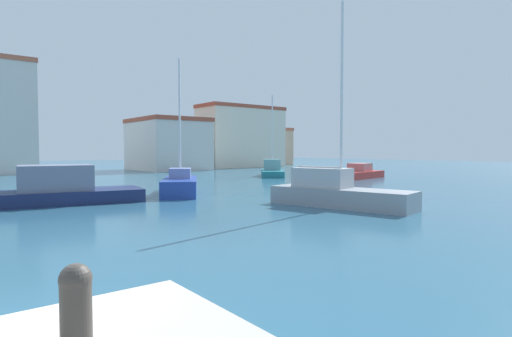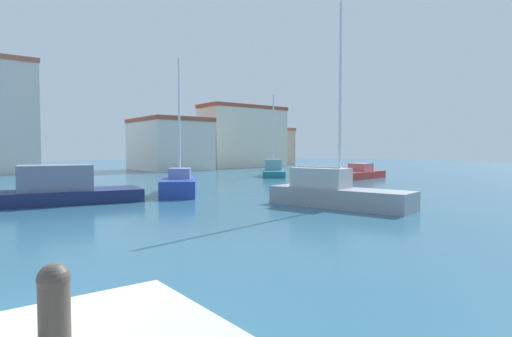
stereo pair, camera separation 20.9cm
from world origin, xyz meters
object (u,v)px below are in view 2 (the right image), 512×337
(motorboat_red_center_channel, at_px, (357,174))
(motorboat_navy_behind_lamppost, at_px, (48,190))
(sailboat_blue_far_right, at_px, (180,184))
(sailboat_teal_mid_harbor, at_px, (273,170))
(sailboat_grey_near_pier, at_px, (335,192))
(mooring_bollard, at_px, (54,301))

(motorboat_red_center_channel, xyz_separation_m, motorboat_navy_behind_lamppost, (-25.11, -2.42, 0.21))
(sailboat_blue_far_right, height_order, motorboat_navy_behind_lamppost, sailboat_blue_far_right)
(sailboat_teal_mid_harbor, bearing_deg, sailboat_grey_near_pier, -122.83)
(mooring_bollard, distance_m, sailboat_teal_mid_harbor, 36.29)
(motorboat_red_center_channel, bearing_deg, motorboat_navy_behind_lamppost, -174.49)
(sailboat_blue_far_right, xyz_separation_m, motorboat_navy_behind_lamppost, (-6.77, -0.13, 0.07))
(sailboat_blue_far_right, distance_m, motorboat_navy_behind_lamppost, 6.77)
(motorboat_red_center_channel, bearing_deg, sailboat_grey_near_pier, -144.21)
(motorboat_red_center_channel, bearing_deg, sailboat_blue_far_right, -172.86)
(sailboat_blue_far_right, xyz_separation_m, sailboat_grey_near_pier, (2.96, -8.79, 0.09))
(mooring_bollard, height_order, motorboat_navy_behind_lamppost, motorboat_navy_behind_lamppost)
(motorboat_red_center_channel, xyz_separation_m, sailboat_grey_near_pier, (-15.38, -11.09, 0.23))
(motorboat_red_center_channel, height_order, motorboat_navy_behind_lamppost, motorboat_navy_behind_lamppost)
(motorboat_navy_behind_lamppost, bearing_deg, motorboat_red_center_channel, 5.51)
(mooring_bollard, relative_size, motorboat_red_center_channel, 0.09)
(mooring_bollard, bearing_deg, motorboat_navy_behind_lamppost, 78.93)
(sailboat_blue_far_right, height_order, sailboat_teal_mid_harbor, sailboat_teal_mid_harbor)
(mooring_bollard, height_order, motorboat_red_center_channel, mooring_bollard)
(sailboat_blue_far_right, relative_size, sailboat_grey_near_pier, 0.85)
(motorboat_navy_behind_lamppost, bearing_deg, sailboat_blue_far_right, 1.07)
(sailboat_grey_near_pier, bearing_deg, motorboat_red_center_channel, 35.79)
(motorboat_red_center_channel, distance_m, sailboat_teal_mid_harbor, 7.85)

